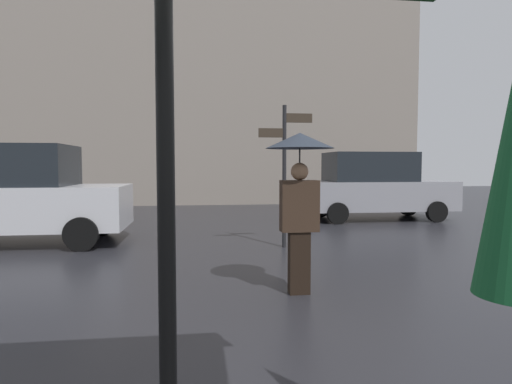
# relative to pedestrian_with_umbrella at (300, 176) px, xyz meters

# --- Properties ---
(pedestrian_with_umbrella) EXTENTS (0.87, 0.87, 2.05)m
(pedestrian_with_umbrella) POSITION_rel_pedestrian_with_umbrella_xyz_m (0.00, 0.00, 0.00)
(pedestrian_with_umbrella) COLOR black
(pedestrian_with_umbrella) RESTS_ON ground
(parked_car_left) EXTENTS (4.59, 1.91, 2.04)m
(parked_car_left) POSITION_rel_pedestrian_with_umbrella_xyz_m (4.04, 7.24, -0.50)
(parked_car_left) COLOR gray
(parked_car_left) RESTS_ON ground
(parked_car_right) EXTENTS (4.09, 2.06, 2.07)m
(parked_car_right) POSITION_rel_pedestrian_with_umbrella_xyz_m (-4.90, 4.22, -0.48)
(parked_car_right) COLOR silver
(parked_car_right) RESTS_ON ground
(street_signpost) EXTENTS (1.08, 0.08, 2.84)m
(street_signpost) POSITION_rel_pedestrian_with_umbrella_xyz_m (0.45, 3.16, 0.21)
(street_signpost) COLOR black
(street_signpost) RESTS_ON ground
(building_block) EXTENTS (19.03, 2.52, 16.35)m
(building_block) POSITION_rel_pedestrian_with_umbrella_xyz_m (-1.16, 14.03, 6.66)
(building_block) COLOR gray
(building_block) RESTS_ON ground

